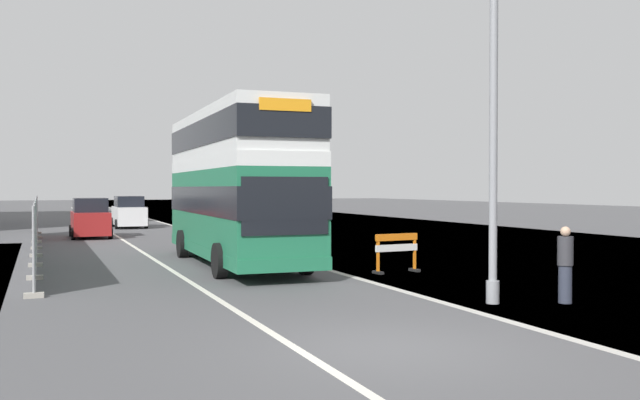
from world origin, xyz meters
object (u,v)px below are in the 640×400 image
Objects in this scene: roadworks_barrier at (397,249)px; pedestrian_at_kerb at (565,265)px; double_decker_bus at (236,184)px; car_receding_mid at (129,213)px; lamppost_foreground at (494,103)px; car_oncoming_near at (90,219)px.

pedestrian_at_kerb is at bearing -82.52° from roadworks_barrier.
roadworks_barrier is at bearing -45.58° from double_decker_bus.
car_receding_mid is (-0.75, 23.13, -1.72)m from double_decker_bus.
lamppost_foreground reaches higher than double_decker_bus.
car_oncoming_near reaches higher than pedestrian_at_kerb.
double_decker_bus is 2.83× the size of car_oncoming_near.
double_decker_bus is 11.36m from pedestrian_at_kerb.
car_oncoming_near is at bearing 103.90° from double_decker_bus.
double_decker_bus is 23.20m from car_receding_mid.
car_receding_mid is at bearing 99.27° from pedestrian_at_kerb.
roadworks_barrier is at bearing 83.15° from lamppost_foreground.
car_oncoming_near is at bearing -108.87° from car_receding_mid.
lamppost_foreground is at bearing -71.71° from double_decker_bus.
lamppost_foreground is (3.18, -9.63, 1.72)m from double_decker_bus.
lamppost_foreground is 6.80m from roadworks_barrier.
lamppost_foreground reaches higher than car_oncoming_near.
lamppost_foreground is at bearing -74.34° from car_oncoming_near.
pedestrian_at_kerb is at bearing -80.73° from car_receding_mid.
double_decker_bus is 10.28m from lamppost_foreground.
pedestrian_at_kerb is (0.82, -6.24, 0.13)m from roadworks_barrier.
lamppost_foreground is at bearing -96.85° from roadworks_barrier.
roadworks_barrier is (3.86, -3.94, -1.95)m from double_decker_bus.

